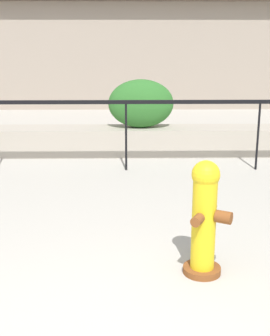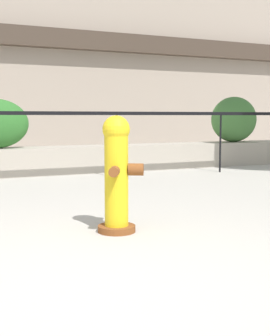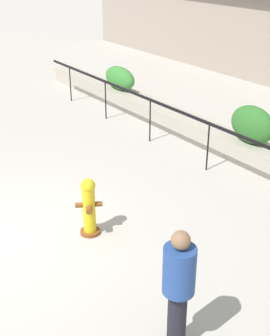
% 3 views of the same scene
% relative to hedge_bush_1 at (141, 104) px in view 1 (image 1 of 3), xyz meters
% --- Properties ---
extents(planter_wall_low, '(18.00, 0.70, 0.50)m').
position_rel_hedge_bush_1_xyz_m(planter_wall_low, '(-0.27, 0.00, -0.69)').
color(planter_wall_low, '#ADA393').
rests_on(planter_wall_low, ground).
extents(fence_railing_segment, '(15.00, 0.05, 1.15)m').
position_rel_hedge_bush_1_xyz_m(fence_railing_segment, '(-0.27, -1.10, 0.08)').
color(fence_railing_segment, black).
rests_on(fence_railing_segment, ground).
extents(hedge_bush_1, '(1.19, 0.58, 0.88)m').
position_rel_hedge_bush_1_xyz_m(hedge_bush_1, '(0.00, 0.00, 0.00)').
color(hedge_bush_1, '#2D6B28').
rests_on(hedge_bush_1, planter_wall_low).
extents(fire_hydrant, '(0.49, 0.48, 1.08)m').
position_rel_hedge_bush_1_xyz_m(fire_hydrant, '(0.44, -4.59, -0.39)').
color(fire_hydrant, brown).
rests_on(fire_hydrant, ground).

